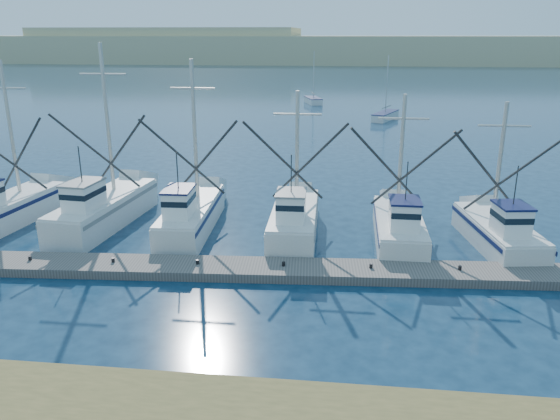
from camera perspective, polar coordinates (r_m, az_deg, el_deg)
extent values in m
plane|color=#0C2136|center=(20.52, 8.03, -13.38)|extent=(500.00, 500.00, 0.00)
cube|color=#635D59|center=(25.65, -6.38, -6.10)|extent=(31.80, 3.99, 0.42)
cube|color=tan|center=(227.63, 7.08, 16.35)|extent=(360.00, 60.00, 10.00)
cube|color=silver|center=(35.52, -26.50, -0.16)|extent=(3.25, 8.30, 1.46)
cylinder|color=#B7B2A8|center=(35.66, -26.35, 7.59)|extent=(0.22, 0.22, 7.77)
cube|color=silver|center=(33.15, -17.83, -0.17)|extent=(3.30, 9.15, 1.61)
cube|color=white|center=(30.74, -19.81, 1.27)|extent=(1.63, 2.31, 1.50)
cylinder|color=#B7B2A8|center=(33.40, -17.60, 8.97)|extent=(0.22, 0.22, 8.56)
cube|color=silver|center=(31.18, -9.19, -0.79)|extent=(2.65, 8.56, 1.45)
cube|color=white|center=(28.76, -10.48, 0.62)|extent=(1.41, 2.12, 1.50)
cylinder|color=#B7B2A8|center=(31.40, -8.91, 8.15)|extent=(0.22, 0.22, 7.88)
cube|color=silver|center=(29.83, 1.51, -1.38)|extent=(2.54, 7.83, 1.50)
cube|color=white|center=(27.47, 1.16, 0.21)|extent=(1.42, 1.93, 1.50)
cylinder|color=#B7B2A8|center=(30.08, 1.80, 6.43)|extent=(0.22, 0.22, 6.24)
cube|color=silver|center=(29.81, 12.29, -2.01)|extent=(2.48, 7.57, 1.31)
cube|color=white|center=(27.54, 12.84, -0.62)|extent=(1.41, 1.86, 1.50)
cylinder|color=#B7B2A8|center=(30.02, 12.55, 5.71)|extent=(0.22, 0.22, 6.34)
cube|color=silver|center=(30.57, 21.77, -2.45)|extent=(3.38, 7.38, 1.27)
cube|color=white|center=(28.48, 22.98, -1.10)|extent=(1.61, 1.92, 1.50)
cylinder|color=#B7B2A8|center=(30.71, 22.00, 4.78)|extent=(0.22, 0.22, 6.08)
cube|color=silver|center=(73.21, 10.94, 9.61)|extent=(3.92, 6.71, 0.90)
cylinder|color=#B7B2A8|center=(73.06, 11.11, 12.78)|extent=(0.12, 0.12, 7.20)
cube|color=silver|center=(89.07, 3.48, 11.32)|extent=(3.24, 5.56, 0.90)
cylinder|color=#B7B2A8|center=(89.00, 3.54, 13.93)|extent=(0.12, 0.12, 7.20)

